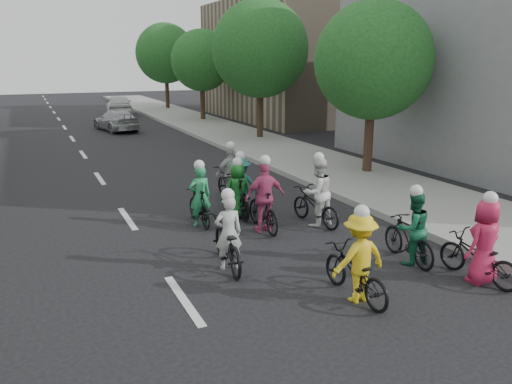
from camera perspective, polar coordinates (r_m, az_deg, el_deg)
ground at (r=8.84m, az=-8.28°, el=-12.11°), size 120.00×120.00×0.00m
sidewalk_right at (r=20.68m, az=5.07°, el=3.88°), size 4.00×80.00×0.15m
curb_right at (r=19.79m, az=0.15°, el=3.49°), size 0.18×80.00×0.18m
bldg_se at (r=36.43m, az=5.23°, el=14.80°), size 10.00×14.00×8.00m
tree_r_0 at (r=17.92m, az=13.24°, el=14.40°), size 4.00×4.00×5.97m
tree_r_1 at (r=25.65m, az=0.46°, el=16.03°), size 4.80×4.80×6.93m
tree_r_2 at (r=34.00m, az=-6.25°, el=14.72°), size 4.00×4.00×5.97m
tree_r_3 at (r=42.63m, az=-10.30°, el=15.32°), size 4.80×4.80×6.93m
cyclist_0 at (r=9.85m, az=-3.34°, el=-5.56°), size 0.89×1.96×1.63m
cyclist_1 at (r=10.50m, az=17.28°, el=-4.56°), size 0.76×1.62×1.64m
cyclist_2 at (r=8.70m, az=11.46°, el=-8.21°), size 1.02×1.74×1.70m
cyclist_3 at (r=11.87m, az=0.92°, el=-1.30°), size 1.01×1.67×1.86m
cyclist_4 at (r=10.08m, az=24.34°, el=-6.13°), size 0.83×1.74×1.74m
cyclist_5 at (r=12.40m, az=-6.48°, el=-1.20°), size 0.55×1.53×1.66m
cyclist_6 at (r=12.40m, az=6.91°, el=-0.83°), size 0.91×1.82×1.85m
cyclist_7 at (r=13.24m, az=-1.86°, el=0.30°), size 1.07×1.84×1.70m
cyclist_8 at (r=14.44m, az=-2.96°, el=1.29°), size 0.96×1.83×1.77m
cyclist_9 at (r=12.99m, az=-2.20°, el=-0.25°), size 0.71×1.77×1.59m
follow_car_lead at (r=30.34m, az=-15.69°, el=7.86°), size 2.38×4.29×1.18m
follow_car_trail at (r=38.74m, az=-15.40°, el=9.55°), size 2.37×4.70×1.54m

